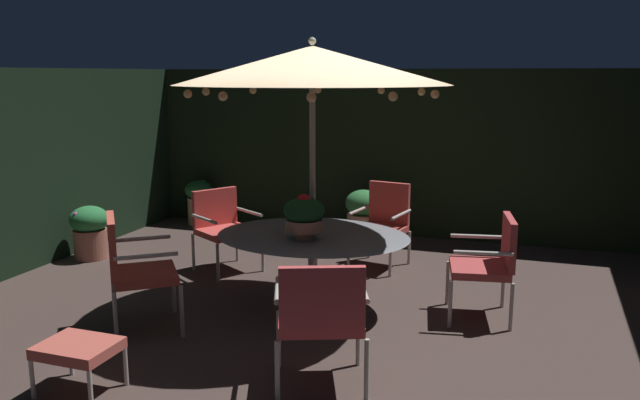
{
  "coord_description": "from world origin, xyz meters",
  "views": [
    {
      "loc": [
        1.94,
        -5.5,
        2.24
      ],
      "look_at": [
        -0.07,
        0.33,
        1.03
      ],
      "focal_mm": 36.25,
      "sensor_mm": 36.0,
      "label": 1
    }
  ],
  "objects_px": {
    "patio_chair_east": "(383,220)",
    "potted_plant_back_left": "(90,230)",
    "patio_dining_table": "(313,244)",
    "centerpiece_planter": "(304,215)",
    "patio_chair_southeast": "(223,223)",
    "potted_plant_left_far": "(199,200)",
    "patio_chair_north": "(321,313)",
    "ottoman_footrest": "(78,350)",
    "patio_umbrella": "(312,66)",
    "patio_chair_northeast": "(490,259)",
    "potted_plant_left_near": "(365,214)",
    "patio_chair_south": "(132,264)"
  },
  "relations": [
    {
      "from": "patio_chair_southeast",
      "to": "potted_plant_left_far",
      "type": "bearing_deg",
      "value": 126.01
    },
    {
      "from": "patio_chair_north",
      "to": "patio_chair_east",
      "type": "distance_m",
      "value": 3.19
    },
    {
      "from": "patio_chair_north",
      "to": "patio_chair_east",
      "type": "relative_size",
      "value": 1.0
    },
    {
      "from": "potted_plant_left_far",
      "to": "ottoman_footrest",
      "type": "bearing_deg",
      "value": -69.76
    },
    {
      "from": "patio_umbrella",
      "to": "patio_chair_south",
      "type": "bearing_deg",
      "value": -142.21
    },
    {
      "from": "patio_chair_south",
      "to": "potted_plant_back_left",
      "type": "relative_size",
      "value": 1.58
    },
    {
      "from": "ottoman_footrest",
      "to": "potted_plant_back_left",
      "type": "distance_m",
      "value": 3.59
    },
    {
      "from": "patio_dining_table",
      "to": "potted_plant_left_far",
      "type": "height_order",
      "value": "patio_dining_table"
    },
    {
      "from": "potted_plant_left_near",
      "to": "patio_umbrella",
      "type": "bearing_deg",
      "value": -85.92
    },
    {
      "from": "potted_plant_back_left",
      "to": "potted_plant_left_far",
      "type": "xyz_separation_m",
      "value": [
        0.34,
        2.08,
        0.01
      ]
    },
    {
      "from": "patio_dining_table",
      "to": "potted_plant_left_near",
      "type": "xyz_separation_m",
      "value": [
        -0.19,
        2.63,
        -0.27
      ]
    },
    {
      "from": "patio_chair_southeast",
      "to": "potted_plant_left_near",
      "type": "xyz_separation_m",
      "value": [
        1.22,
        1.76,
        -0.17
      ]
    },
    {
      "from": "patio_chair_south",
      "to": "ottoman_footrest",
      "type": "relative_size",
      "value": 1.97
    },
    {
      "from": "patio_chair_east",
      "to": "potted_plant_back_left",
      "type": "height_order",
      "value": "patio_chair_east"
    },
    {
      "from": "patio_umbrella",
      "to": "patio_chair_east",
      "type": "relative_size",
      "value": 2.64
    },
    {
      "from": "patio_dining_table",
      "to": "centerpiece_planter",
      "type": "xyz_separation_m",
      "value": [
        -0.01,
        -0.21,
        0.33
      ]
    },
    {
      "from": "centerpiece_planter",
      "to": "potted_plant_back_left",
      "type": "bearing_deg",
      "value": 163.33
    },
    {
      "from": "patio_chair_east",
      "to": "patio_chair_southeast",
      "type": "height_order",
      "value": "patio_chair_east"
    },
    {
      "from": "patio_chair_southeast",
      "to": "centerpiece_planter",
      "type": "bearing_deg",
      "value": -37.57
    },
    {
      "from": "patio_chair_north",
      "to": "patio_chair_southeast",
      "type": "bearing_deg",
      "value": 130.03
    },
    {
      "from": "patio_chair_southeast",
      "to": "ottoman_footrest",
      "type": "relative_size",
      "value": 1.76
    },
    {
      "from": "patio_chair_east",
      "to": "ottoman_footrest",
      "type": "height_order",
      "value": "patio_chair_east"
    },
    {
      "from": "patio_umbrella",
      "to": "patio_chair_northeast",
      "type": "bearing_deg",
      "value": 10.22
    },
    {
      "from": "patio_chair_southeast",
      "to": "patio_chair_north",
      "type": "bearing_deg",
      "value": -49.97
    },
    {
      "from": "centerpiece_planter",
      "to": "potted_plant_back_left",
      "type": "distance_m",
      "value": 3.35
    },
    {
      "from": "patio_chair_north",
      "to": "potted_plant_left_near",
      "type": "height_order",
      "value": "patio_chair_north"
    },
    {
      "from": "centerpiece_planter",
      "to": "patio_chair_south",
      "type": "xyz_separation_m",
      "value": [
        -1.31,
        -0.81,
        -0.37
      ]
    },
    {
      "from": "centerpiece_planter",
      "to": "potted_plant_left_near",
      "type": "bearing_deg",
      "value": 93.65
    },
    {
      "from": "patio_chair_northeast",
      "to": "potted_plant_left_near",
      "type": "distance_m",
      "value": 2.97
    },
    {
      "from": "patio_chair_southeast",
      "to": "patio_dining_table",
      "type": "bearing_deg",
      "value": -31.54
    },
    {
      "from": "patio_chair_north",
      "to": "ottoman_footrest",
      "type": "height_order",
      "value": "patio_chair_north"
    },
    {
      "from": "ottoman_footrest",
      "to": "potted_plant_back_left",
      "type": "xyz_separation_m",
      "value": [
        -2.16,
        2.86,
        0.03
      ]
    },
    {
      "from": "patio_chair_northeast",
      "to": "patio_chair_southeast",
      "type": "bearing_deg",
      "value": 169.35
    },
    {
      "from": "patio_dining_table",
      "to": "potted_plant_left_far",
      "type": "bearing_deg",
      "value": 135.13
    },
    {
      "from": "patio_chair_north",
      "to": "patio_chair_northeast",
      "type": "distance_m",
      "value": 2.1
    },
    {
      "from": "patio_dining_table",
      "to": "potted_plant_left_far",
      "type": "xyz_separation_m",
      "value": [
        -2.82,
        2.81,
        -0.27
      ]
    },
    {
      "from": "patio_chair_north",
      "to": "centerpiece_planter",
      "type": "bearing_deg",
      "value": 114.97
    },
    {
      "from": "patio_chair_south",
      "to": "potted_plant_left_far",
      "type": "height_order",
      "value": "patio_chair_south"
    },
    {
      "from": "centerpiece_planter",
      "to": "patio_chair_east",
      "type": "xyz_separation_m",
      "value": [
        0.31,
        1.85,
        -0.43
      ]
    },
    {
      "from": "patio_chair_east",
      "to": "centerpiece_planter",
      "type": "bearing_deg",
      "value": -99.43
    },
    {
      "from": "patio_chair_northeast",
      "to": "patio_dining_table",
      "type": "bearing_deg",
      "value": -169.78
    },
    {
      "from": "centerpiece_planter",
      "to": "potted_plant_left_near",
      "type": "relative_size",
      "value": 0.59
    },
    {
      "from": "patio_chair_southeast",
      "to": "patio_chair_south",
      "type": "bearing_deg",
      "value": -87.12
    },
    {
      "from": "patio_chair_east",
      "to": "potted_plant_left_far",
      "type": "distance_m",
      "value": 3.34
    },
    {
      "from": "centerpiece_planter",
      "to": "potted_plant_left_far",
      "type": "relative_size",
      "value": 0.64
    },
    {
      "from": "patio_dining_table",
      "to": "patio_chair_northeast",
      "type": "bearing_deg",
      "value": 10.22
    },
    {
      "from": "patio_chair_north",
      "to": "ottoman_footrest",
      "type": "distance_m",
      "value": 1.74
    },
    {
      "from": "patio_chair_north",
      "to": "potted_plant_back_left",
      "type": "distance_m",
      "value": 4.41
    },
    {
      "from": "centerpiece_planter",
      "to": "potted_plant_left_near",
      "type": "distance_m",
      "value": 2.91
    },
    {
      "from": "centerpiece_planter",
      "to": "patio_chair_south",
      "type": "bearing_deg",
      "value": -148.38
    }
  ]
}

